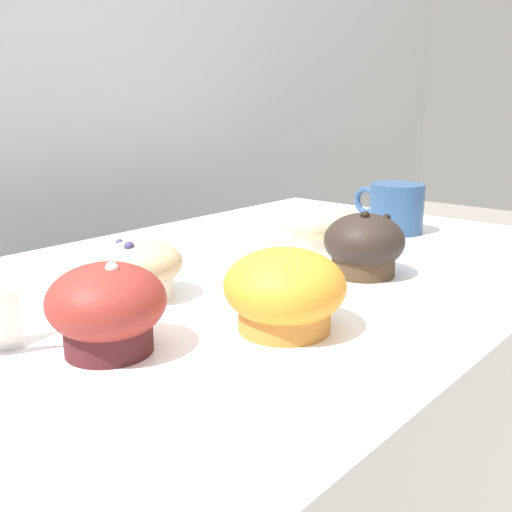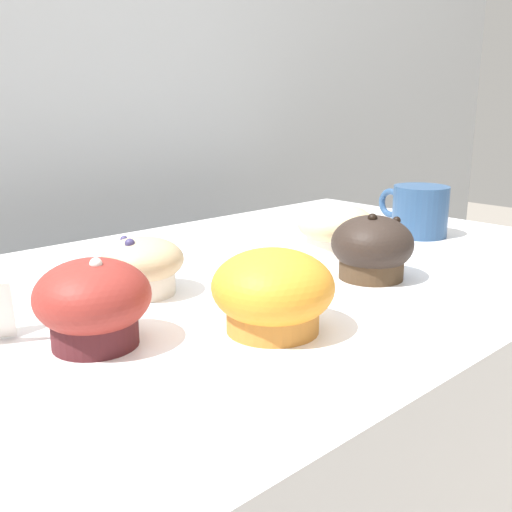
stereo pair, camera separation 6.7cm
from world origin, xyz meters
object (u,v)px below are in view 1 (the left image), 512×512
object	(u,v)px
muffin_back_right	(141,268)
muffin_front_right	(285,292)
muffin_front_left	(107,308)
muffin_back_left	(364,246)
muffin_front_center	(322,226)
coffee_cup	(395,207)

from	to	relation	value
muffin_back_right	muffin_front_right	size ratio (longest dim) A/B	0.80
muffin_back_right	muffin_front_left	distance (m)	0.15
muffin_back_right	muffin_front_right	distance (m)	0.18
muffin_front_right	muffin_front_left	bearing A→B (deg)	149.02
muffin_back_left	muffin_back_right	world-z (taller)	muffin_back_left
muffin_front_center	muffin_front_right	world-z (taller)	muffin_front_right
muffin_front_center	muffin_back_right	size ratio (longest dim) A/B	1.19
muffin_front_center	muffin_front_left	bearing A→B (deg)	-171.19
muffin_back_left	muffin_back_right	size ratio (longest dim) A/B	1.08
muffin_back_right	muffin_front_right	world-z (taller)	muffin_front_right
muffin_front_center	coffee_cup	bearing A→B (deg)	-5.57
muffin_back_left	muffin_front_right	distance (m)	0.21
muffin_back_left	muffin_back_right	xyz separation A→B (m)	(-0.24, 0.14, -0.00)
muffin_back_left	muffin_back_right	bearing A→B (deg)	149.46
muffin_back_left	muffin_front_right	world-z (taller)	muffin_back_left
muffin_back_left	muffin_front_left	world-z (taller)	muffin_front_left
muffin_front_right	muffin_back_left	bearing A→B (deg)	10.72
muffin_front_left	muffin_front_right	xyz separation A→B (m)	(0.14, -0.08, -0.00)
muffin_front_right	muffin_front_center	bearing A→B (deg)	28.43
muffin_back_left	muffin_front_right	xyz separation A→B (m)	(-0.21, -0.04, 0.00)
muffin_front_center	muffin_back_left	bearing A→B (deg)	-120.60
muffin_front_center	muffin_front_left	distance (m)	0.42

